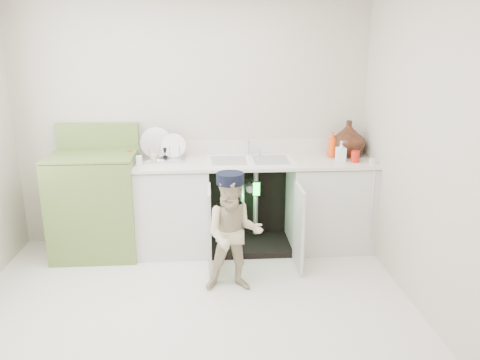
% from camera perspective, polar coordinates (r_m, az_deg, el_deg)
% --- Properties ---
extents(ground, '(3.50, 3.50, 0.00)m').
position_cam_1_polar(ground, '(3.75, -5.90, -15.80)').
color(ground, beige).
rests_on(ground, ground).
extents(room_shell, '(6.00, 5.50, 1.26)m').
position_cam_1_polar(room_shell, '(3.27, -6.52, 3.16)').
color(room_shell, beige).
rests_on(room_shell, ground).
extents(counter_run, '(2.44, 1.02, 1.26)m').
position_cam_1_polar(counter_run, '(4.66, 1.66, -2.61)').
color(counter_run, silver).
rests_on(counter_run, ground).
extents(avocado_stove, '(0.80, 0.65, 1.24)m').
position_cam_1_polar(avocado_stove, '(4.73, -17.13, -2.67)').
color(avocado_stove, olive).
rests_on(avocado_stove, ground).
extents(repair_worker, '(0.52, 0.71, 1.01)m').
position_cam_1_polar(repair_worker, '(3.83, -0.78, -6.43)').
color(repair_worker, beige).
rests_on(repair_worker, ground).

